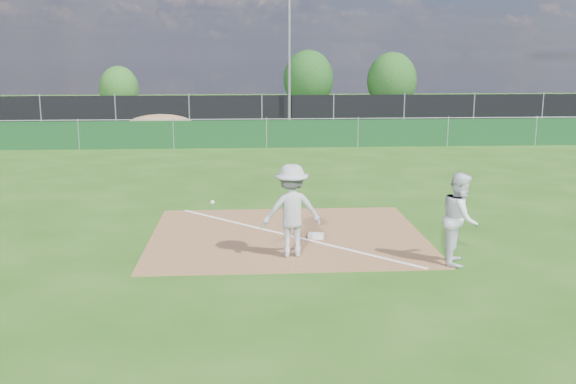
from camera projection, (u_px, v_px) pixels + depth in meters
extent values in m
plane|color=#214B10|center=(271.00, 167.00, 23.01)|extent=(90.00, 90.00, 0.00)
cube|color=brown|center=(287.00, 236.00, 14.22)|extent=(6.00, 5.00, 0.02)
cube|color=white|center=(287.00, 235.00, 14.22)|extent=(5.01, 5.01, 0.01)
cube|color=#0E3416|center=(267.00, 134.00, 27.77)|extent=(44.00, 0.05, 1.20)
ellipsoid|color=olive|center=(161.00, 126.00, 30.87)|extent=(3.38, 2.60, 1.17)
cube|color=black|center=(262.00, 111.00, 35.51)|extent=(46.00, 0.04, 1.80)
cube|color=black|center=(260.00, 119.00, 40.58)|extent=(46.00, 9.00, 0.01)
cylinder|color=slate|center=(289.00, 54.00, 34.67)|extent=(0.16, 0.16, 8.00)
cube|color=white|center=(316.00, 236.00, 14.05)|extent=(0.40, 0.40, 0.07)
imported|color=#B0B0B2|center=(291.00, 211.00, 12.58)|extent=(1.27, 0.84, 1.84)
sphere|color=white|center=(212.00, 202.00, 12.48)|extent=(0.08, 0.08, 0.08)
imported|color=silver|center=(460.00, 218.00, 12.20)|extent=(0.90, 1.02, 1.77)
imported|color=#A7AAAF|center=(189.00, 107.00, 40.56)|extent=(4.42, 2.13, 1.45)
imported|color=black|center=(235.00, 108.00, 40.43)|extent=(4.27, 2.69, 1.33)
imported|color=black|center=(317.00, 109.00, 39.99)|extent=(4.84, 2.53, 1.34)
cylinder|color=#382316|center=(120.00, 106.00, 45.53)|extent=(0.24, 0.24, 0.91)
ellipsoid|color=#1F4F16|center=(119.00, 88.00, 45.28)|extent=(2.73, 2.73, 3.14)
cylinder|color=#382316|center=(308.00, 101.00, 47.43)|extent=(0.24, 0.24, 1.23)
ellipsoid|color=#154012|center=(308.00, 79.00, 47.09)|extent=(3.68, 3.68, 4.23)
cylinder|color=#382316|center=(391.00, 103.00, 46.39)|extent=(0.24, 0.24, 1.18)
ellipsoid|color=#184413|center=(392.00, 81.00, 46.06)|extent=(3.54, 3.54, 4.07)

